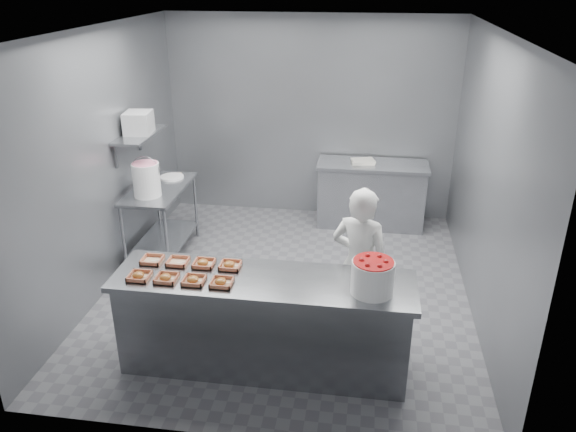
# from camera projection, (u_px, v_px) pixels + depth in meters

# --- Properties ---
(floor) EXTENTS (4.50, 4.50, 0.00)m
(floor) POSITION_uv_depth(u_px,v_px,m) (287.00, 288.00, 6.36)
(floor) COLOR #4C4C51
(floor) RESTS_ON ground
(ceiling) EXTENTS (4.50, 4.50, 0.00)m
(ceiling) POSITION_uv_depth(u_px,v_px,m) (286.00, 29.00, 5.23)
(ceiling) COLOR white
(ceiling) RESTS_ON wall_back
(wall_back) EXTENTS (4.00, 0.04, 2.80)m
(wall_back) POSITION_uv_depth(u_px,v_px,m) (310.00, 119.00, 7.83)
(wall_back) COLOR slate
(wall_back) RESTS_ON ground
(wall_left) EXTENTS (0.04, 4.50, 2.80)m
(wall_left) POSITION_uv_depth(u_px,v_px,m) (104.00, 162.00, 6.06)
(wall_left) COLOR slate
(wall_left) RESTS_ON ground
(wall_right) EXTENTS (0.04, 4.50, 2.80)m
(wall_right) POSITION_uv_depth(u_px,v_px,m) (487.00, 181.00, 5.53)
(wall_right) COLOR slate
(wall_right) RESTS_ON ground
(service_counter) EXTENTS (2.60, 0.70, 0.90)m
(service_counter) POSITION_uv_depth(u_px,v_px,m) (264.00, 322.00, 4.95)
(service_counter) COLOR slate
(service_counter) RESTS_ON ground
(prep_table) EXTENTS (0.60, 1.20, 0.90)m
(prep_table) POSITION_uv_depth(u_px,v_px,m) (161.00, 211.00, 6.88)
(prep_table) COLOR slate
(prep_table) RESTS_ON ground
(back_counter) EXTENTS (1.50, 0.60, 0.90)m
(back_counter) POSITION_uv_depth(u_px,v_px,m) (371.00, 194.00, 7.78)
(back_counter) COLOR slate
(back_counter) RESTS_ON ground
(wall_shelf) EXTENTS (0.35, 0.90, 0.03)m
(wall_shelf) POSITION_uv_depth(u_px,v_px,m) (140.00, 135.00, 6.52)
(wall_shelf) COLOR slate
(wall_shelf) RESTS_ON wall_left
(tray_0) EXTENTS (0.19, 0.18, 0.06)m
(tray_0) POSITION_uv_depth(u_px,v_px,m) (139.00, 276.00, 4.77)
(tray_0) COLOR tan
(tray_0) RESTS_ON service_counter
(tray_1) EXTENTS (0.19, 0.18, 0.06)m
(tray_1) POSITION_uv_depth(u_px,v_px,m) (166.00, 278.00, 4.74)
(tray_1) COLOR tan
(tray_1) RESTS_ON service_counter
(tray_2) EXTENTS (0.19, 0.18, 0.06)m
(tray_2) POSITION_uv_depth(u_px,v_px,m) (194.00, 280.00, 4.71)
(tray_2) COLOR tan
(tray_2) RESTS_ON service_counter
(tray_3) EXTENTS (0.19, 0.18, 0.06)m
(tray_3) POSITION_uv_depth(u_px,v_px,m) (221.00, 282.00, 4.67)
(tray_3) COLOR tan
(tray_3) RESTS_ON service_counter
(tray_4) EXTENTS (0.19, 0.18, 0.04)m
(tray_4) POSITION_uv_depth(u_px,v_px,m) (152.00, 260.00, 5.04)
(tray_4) COLOR tan
(tray_4) RESTS_ON service_counter
(tray_5) EXTENTS (0.19, 0.18, 0.04)m
(tray_5) POSITION_uv_depth(u_px,v_px,m) (178.00, 262.00, 5.01)
(tray_5) COLOR tan
(tray_5) RESTS_ON service_counter
(tray_6) EXTENTS (0.19, 0.18, 0.06)m
(tray_6) POSITION_uv_depth(u_px,v_px,m) (204.00, 263.00, 4.97)
(tray_6) COLOR tan
(tray_6) RESTS_ON service_counter
(tray_7) EXTENTS (0.19, 0.18, 0.06)m
(tray_7) POSITION_uv_depth(u_px,v_px,m) (230.00, 265.00, 4.94)
(tray_7) COLOR tan
(tray_7) RESTS_ON service_counter
(worker) EXTENTS (0.65, 0.53, 1.54)m
(worker) POSITION_uv_depth(u_px,v_px,m) (360.00, 265.00, 5.26)
(worker) COLOR silver
(worker) RESTS_ON ground
(strawberry_tub) EXTENTS (0.35, 0.35, 0.29)m
(strawberry_tub) POSITION_uv_depth(u_px,v_px,m) (373.00, 276.00, 4.51)
(strawberry_tub) COLOR white
(strawberry_tub) RESTS_ON service_counter
(glaze_bucket) EXTENTS (0.33, 0.31, 0.48)m
(glaze_bucket) POSITION_uv_depth(u_px,v_px,m) (146.00, 179.00, 6.43)
(glaze_bucket) COLOR white
(glaze_bucket) RESTS_ON prep_table
(bucket_lid) EXTENTS (0.37, 0.37, 0.02)m
(bucket_lid) POSITION_uv_depth(u_px,v_px,m) (172.00, 177.00, 7.07)
(bucket_lid) COLOR white
(bucket_lid) RESTS_ON prep_table
(rag) EXTENTS (0.16, 0.14, 0.02)m
(rag) POSITION_uv_depth(u_px,v_px,m) (175.00, 175.00, 7.15)
(rag) COLOR #CCB28C
(rag) RESTS_ON prep_table
(appliance) EXTENTS (0.33, 0.36, 0.25)m
(appliance) POSITION_uv_depth(u_px,v_px,m) (138.00, 123.00, 6.47)
(appliance) COLOR gray
(appliance) RESTS_ON wall_shelf
(paper_stack) EXTENTS (0.33, 0.27, 0.05)m
(paper_stack) POSITION_uv_depth(u_px,v_px,m) (363.00, 161.00, 7.60)
(paper_stack) COLOR silver
(paper_stack) RESTS_ON back_counter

